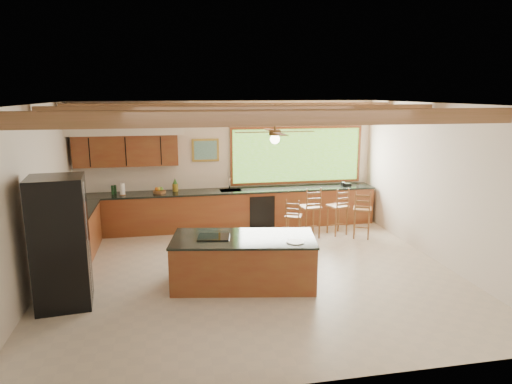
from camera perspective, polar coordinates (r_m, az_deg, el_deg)
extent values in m
plane|color=#C0B2A0|center=(8.35, -0.37, -10.12)|extent=(7.20, 7.20, 0.00)
cube|color=beige|center=(11.06, -3.46, 3.53)|extent=(7.20, 0.04, 3.00)
cube|color=beige|center=(4.86, 6.69, -8.10)|extent=(7.20, 0.04, 3.00)
cube|color=beige|center=(8.08, -26.38, -1.05)|extent=(0.04, 6.50, 3.00)
cube|color=beige|center=(9.25, 22.13, 0.89)|extent=(0.04, 6.50, 3.00)
cube|color=tan|center=(7.72, -0.40, 10.93)|extent=(7.20, 6.50, 0.04)
cube|color=#A46E52|center=(6.16, 2.35, 9.25)|extent=(7.10, 0.15, 0.22)
cube|color=#A46E52|center=(8.21, -1.04, 10.04)|extent=(7.10, 0.15, 0.22)
cube|color=#A46E52|center=(9.99, -2.84, 10.44)|extent=(7.10, 0.15, 0.22)
cube|color=brown|center=(10.77, -15.90, 4.99)|extent=(2.30, 0.35, 0.70)
cube|color=silver|center=(10.64, -16.12, 8.15)|extent=(2.60, 0.50, 0.48)
cylinder|color=#FFEABF|center=(10.74, -19.79, 6.71)|extent=(0.10, 0.10, 0.01)
cylinder|color=#FFEABF|center=(10.62, -12.26, 7.10)|extent=(0.10, 0.10, 0.01)
cube|color=#88C145|center=(11.35, 5.12, 4.60)|extent=(3.20, 0.04, 1.30)
cube|color=#A78633|center=(10.92, -6.34, 5.22)|extent=(0.64, 0.03, 0.54)
cube|color=#467F68|center=(10.90, -6.33, 5.21)|extent=(0.54, 0.01, 0.44)
cube|color=brown|center=(10.94, -3.16, -2.23)|extent=(7.00, 0.65, 0.88)
cube|color=black|center=(10.84, -3.19, 0.13)|extent=(7.04, 0.69, 0.04)
cube|color=brown|center=(9.53, -21.70, -5.33)|extent=(0.65, 2.35, 0.88)
cube|color=black|center=(9.41, -21.92, -2.66)|extent=(0.69, 2.39, 0.04)
cube|color=black|center=(10.75, 0.79, -2.59)|extent=(0.60, 0.02, 0.78)
cube|color=silver|center=(10.83, -3.19, 0.15)|extent=(0.50, 0.38, 0.03)
cylinder|color=silver|center=(11.00, -3.34, 1.21)|extent=(0.03, 0.03, 0.30)
cylinder|color=silver|center=(10.87, -3.28, 1.78)|extent=(0.03, 0.20, 0.03)
cylinder|color=white|center=(10.71, -16.38, 0.36)|extent=(0.11, 0.11, 0.28)
cylinder|color=#173A1A|center=(10.82, -17.50, 0.23)|extent=(0.06, 0.06, 0.21)
cylinder|color=#173A1A|center=(10.93, -17.19, 0.33)|extent=(0.06, 0.06, 0.20)
cube|color=black|center=(11.52, 11.20, 1.00)|extent=(0.23, 0.19, 0.10)
cube|color=brown|center=(7.78, -1.55, -8.72)|extent=(2.49, 1.47, 0.79)
cube|color=black|center=(7.64, -1.57, -5.82)|extent=(2.54, 1.51, 0.04)
cube|color=black|center=(7.65, -5.30, -5.62)|extent=(0.59, 0.50, 0.02)
cylinder|color=white|center=(7.42, 4.94, -6.22)|extent=(0.29, 0.29, 0.01)
cube|color=black|center=(7.44, -23.25, -5.83)|extent=(0.85, 0.83, 2.00)
cube|color=silver|center=(7.36, -20.28, -5.77)|extent=(0.03, 0.06, 1.84)
cube|color=brown|center=(10.22, 6.77, -1.86)|extent=(0.46, 0.46, 0.04)
cylinder|color=brown|center=(10.11, 6.11, -4.11)|extent=(0.04, 0.04, 0.68)
cylinder|color=brown|center=(10.21, 7.87, -3.99)|extent=(0.04, 0.04, 0.68)
cylinder|color=brown|center=(10.41, 5.59, -3.61)|extent=(0.04, 0.04, 0.68)
cylinder|color=brown|center=(10.51, 7.30, -3.51)|extent=(0.04, 0.04, 0.68)
cube|color=brown|center=(10.54, 10.18, -1.74)|extent=(0.49, 0.49, 0.04)
cylinder|color=brown|center=(10.43, 9.61, -3.81)|extent=(0.04, 0.04, 0.64)
cylinder|color=brown|center=(10.54, 11.19, -3.70)|extent=(0.04, 0.04, 0.64)
cylinder|color=brown|center=(10.71, 9.04, -3.36)|extent=(0.04, 0.04, 0.64)
cylinder|color=brown|center=(10.82, 10.58, -3.26)|extent=(0.04, 0.04, 0.64)
cube|color=brown|center=(9.90, 4.72, -2.99)|extent=(0.46, 0.46, 0.04)
cylinder|color=brown|center=(9.82, 4.14, -4.92)|extent=(0.03, 0.03, 0.56)
cylinder|color=brown|center=(9.89, 5.66, -4.82)|extent=(0.03, 0.03, 0.56)
cylinder|color=brown|center=(10.07, 3.74, -4.47)|extent=(0.03, 0.03, 0.56)
cylinder|color=brown|center=(10.14, 5.23, -4.38)|extent=(0.03, 0.03, 0.56)
cube|color=brown|center=(10.40, 13.15, -2.07)|extent=(0.52, 0.52, 0.04)
cylinder|color=brown|center=(10.30, 12.62, -4.16)|extent=(0.04, 0.04, 0.64)
cylinder|color=brown|center=(10.42, 14.18, -4.04)|extent=(0.04, 0.04, 0.64)
cylinder|color=brown|center=(10.57, 11.96, -3.70)|extent=(0.04, 0.04, 0.64)
cylinder|color=brown|center=(10.69, 13.49, -3.59)|extent=(0.04, 0.04, 0.64)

